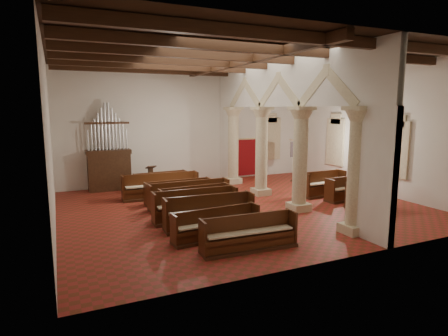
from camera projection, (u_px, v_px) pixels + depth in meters
floor at (241, 206)px, 15.45m from camera, size 14.00×14.00×0.00m
ceiling at (242, 56)px, 14.51m from camera, size 14.00×14.00×0.00m
wall_back at (192, 127)px, 20.38m from camera, size 14.00×0.02×6.00m
wall_front at (348, 148)px, 9.58m from camera, size 14.00×0.02×6.00m
wall_left at (49, 139)px, 12.14m from camera, size 0.02×12.00×6.00m
wall_right at (372, 130)px, 17.82m from camera, size 0.02×12.00×6.00m
ceiling_beams at (242, 61)px, 14.54m from camera, size 13.80×11.80×0.30m
arcade at (280, 119)px, 15.62m from camera, size 0.90×11.90×6.00m
window_right_a at (397, 149)px, 16.59m from camera, size 0.03×1.00×2.20m
window_right_b at (336, 142)px, 20.19m from camera, size 0.03×1.00×2.20m
window_back at (270, 139)px, 22.52m from camera, size 1.00×0.03×2.20m
pipe_organ at (109, 163)px, 18.36m from camera, size 2.10×0.85×4.40m
lectern at (151, 178)px, 19.06m from camera, size 0.51×0.53×1.15m
dossal_curtain at (249, 157)px, 22.02m from camera, size 1.80×0.07×2.17m
processional_banner at (293, 167)px, 20.68m from camera, size 0.54×0.69×2.38m
hymnal_box_a at (277, 227)px, 11.90m from camera, size 0.39×0.36×0.32m
hymnal_box_b at (248, 217)px, 12.98m from camera, size 0.34×0.28×0.33m
hymnal_box_c at (232, 206)px, 14.47m from camera, size 0.35×0.29×0.33m
tube_heater_a at (266, 239)px, 11.15m from camera, size 0.94×0.23×0.09m
tube_heater_b at (209, 238)px, 11.17m from camera, size 0.95×0.39×0.10m
nave_pew_0 at (249, 239)px, 10.65m from camera, size 2.88×0.80×1.01m
nave_pew_1 at (217, 229)px, 11.56m from camera, size 2.88×0.81×0.95m
nave_pew_2 at (209, 217)px, 12.63m from camera, size 3.12×0.91×1.11m
nave_pew_3 at (196, 210)px, 13.47m from camera, size 3.10×0.84×1.13m
nave_pew_4 at (195, 203)px, 14.58m from camera, size 2.89×0.81×1.01m
nave_pew_5 at (190, 199)px, 15.23m from camera, size 3.35×0.77×1.07m
nave_pew_6 at (179, 195)px, 16.08m from camera, size 2.92×0.73×0.96m
nave_pew_7 at (161, 190)px, 16.83m from camera, size 3.42×0.88×1.12m
nave_pew_8 at (161, 185)px, 18.07m from camera, size 2.60×0.80×0.97m
aisle_pew_0 at (369, 198)px, 15.33m from camera, size 2.11×0.81×1.06m
aisle_pew_1 at (345, 193)px, 16.38m from camera, size 1.95×0.80×1.03m
aisle_pew_2 at (323, 188)px, 17.25m from camera, size 2.25×0.87×1.14m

